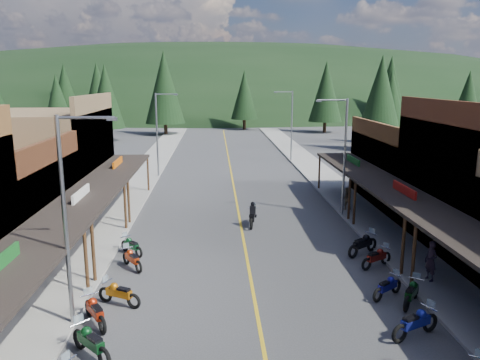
{
  "coord_description": "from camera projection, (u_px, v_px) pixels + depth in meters",
  "views": [
    {
      "loc": [
        -1.61,
        -22.63,
        9.18
      ],
      "look_at": [
        -0.05,
        6.19,
        3.0
      ],
      "focal_mm": 35.0,
      "sensor_mm": 36.0,
      "label": 1
    }
  ],
  "objects": [
    {
      "name": "bike_west_6",
      "position": [
        119.0,
        292.0,
        19.32
      ],
      "size": [
        2.13,
        1.54,
        1.17
      ],
      "primitive_type": null,
      "rotation": [
        0.0,
        0.0,
        1.1
      ],
      "color": "#B4640C",
      "rests_on": "ground"
    },
    {
      "name": "bike_west_4",
      "position": [
        91.0,
        341.0,
        15.62
      ],
      "size": [
        2.1,
        2.14,
        1.28
      ],
      "primitive_type": null,
      "rotation": [
        0.0,
        0.0,
        0.77
      ],
      "color": "#0B3916",
      "rests_on": "ground"
    },
    {
      "name": "sidewalk_east",
      "position": [
        325.0,
        179.0,
        44.08
      ],
      "size": [
        3.4,
        94.0,
        0.15
      ],
      "primitive_type": "cube",
      "color": "gray",
      "rests_on": "ground"
    },
    {
      "name": "bike_east_7",
      "position": [
        377.0,
        257.0,
        23.27
      ],
      "size": [
        2.06,
        1.58,
        1.14
      ],
      "primitive_type": null,
      "rotation": [
        0.0,
        0.0,
        -1.04
      ],
      "color": "#61120D",
      "rests_on": "ground"
    },
    {
      "name": "pine_1",
      "position": [
        98.0,
        90.0,
        89.67
      ],
      "size": [
        5.88,
        5.88,
        12.5
      ],
      "color": "black",
      "rests_on": "ground"
    },
    {
      "name": "bike_east_4",
      "position": [
        416.0,
        321.0,
        16.9
      ],
      "size": [
        2.3,
        1.61,
        1.26
      ],
      "primitive_type": null,
      "rotation": [
        0.0,
        0.0,
        -1.13
      ],
      "color": "navy",
      "rests_on": "ground"
    },
    {
      "name": "pedestrian_east_a",
      "position": [
        431.0,
        261.0,
        21.37
      ],
      "size": [
        0.6,
        0.78,
        1.89
      ],
      "primitive_type": "imported",
      "rotation": [
        0.0,
        0.0,
        -1.33
      ],
      "color": "black",
      "rests_on": "sidewalk_east"
    },
    {
      "name": "bike_east_5",
      "position": [
        412.0,
        292.0,
        19.37
      ],
      "size": [
        1.77,
        2.04,
        1.16
      ],
      "primitive_type": null,
      "rotation": [
        0.0,
        0.0,
        -0.64
      ],
      "color": "#0B3711",
      "rests_on": "ground"
    },
    {
      "name": "pine_2",
      "position": [
        164.0,
        87.0,
        78.54
      ],
      "size": [
        6.72,
        6.72,
        14.0
      ],
      "color": "black",
      "rests_on": "ground"
    },
    {
      "name": "pedestrian_east_b",
      "position": [
        346.0,
        198.0,
        33.21
      ],
      "size": [
        0.79,
        0.48,
        1.59
      ],
      "primitive_type": "imported",
      "rotation": [
        0.0,
        0.0,
        3.18
      ],
      "color": "brown",
      "rests_on": "sidewalk_east"
    },
    {
      "name": "pine_11",
      "position": [
        381.0,
        96.0,
        60.76
      ],
      "size": [
        5.82,
        5.82,
        12.4
      ],
      "color": "black",
      "rests_on": "ground"
    },
    {
      "name": "streetlight_3",
      "position": [
        290.0,
        123.0,
        52.83
      ],
      "size": [
        2.16,
        0.18,
        8.0
      ],
      "color": "gray",
      "rests_on": "ground"
    },
    {
      "name": "sidewalk_west",
      "position": [
        139.0,
        181.0,
        43.16
      ],
      "size": [
        3.4,
        94.0,
        0.15
      ],
      "primitive_type": "cube",
      "color": "gray",
      "rests_on": "ground"
    },
    {
      "name": "bike_west_7",
      "position": [
        132.0,
        258.0,
        23.11
      ],
      "size": [
        1.67,
        1.99,
        1.12
      ],
      "primitive_type": null,
      "rotation": [
        0.0,
        0.0,
        0.61
      ],
      "color": "#B7310D",
      "rests_on": "ground"
    },
    {
      "name": "bike_east_8",
      "position": [
        363.0,
        243.0,
        24.96
      ],
      "size": [
        2.3,
        1.96,
        1.31
      ],
      "primitive_type": null,
      "rotation": [
        0.0,
        0.0,
        -0.94
      ],
      "color": "black",
      "rests_on": "ground"
    },
    {
      "name": "streetlight_0",
      "position": [
        68.0,
        213.0,
        16.94
      ],
      "size": [
        2.16,
        0.18,
        8.0
      ],
      "color": "gray",
      "rests_on": "ground"
    },
    {
      "name": "pine_6",
      "position": [
        468.0,
        95.0,
        87.67
      ],
      "size": [
        5.04,
        5.04,
        11.0
      ],
      "color": "black",
      "rests_on": "ground"
    },
    {
      "name": "pine_5",
      "position": [
        390.0,
        86.0,
        94.53
      ],
      "size": [
        6.72,
        6.72,
        14.0
      ],
      "color": "black",
      "rests_on": "ground"
    },
    {
      "name": "shop_east_3",
      "position": [
        418.0,
        170.0,
        35.33
      ],
      "size": [
        10.9,
        10.2,
        6.2
      ],
      "color": "#4C2D16",
      "rests_on": "ground"
    },
    {
      "name": "pine_9",
      "position": [
        391.0,
        100.0,
        67.98
      ],
      "size": [
        4.93,
        4.93,
        10.8
      ],
      "color": "black",
      "rests_on": "ground"
    },
    {
      "name": "shop_west_3",
      "position": [
        46.0,
        160.0,
        33.67
      ],
      "size": [
        10.9,
        10.2,
        8.2
      ],
      "color": "brown",
      "rests_on": "ground"
    },
    {
      "name": "bike_west_5",
      "position": [
        95.0,
        310.0,
        17.75
      ],
      "size": [
        1.76,
        2.21,
        1.23
      ],
      "primitive_type": null,
      "rotation": [
        0.0,
        0.0,
        0.56
      ],
      "color": "#9E200B",
      "rests_on": "ground"
    },
    {
      "name": "bike_west_8",
      "position": [
        131.0,
        245.0,
        25.0
      ],
      "size": [
        1.75,
        1.83,
        1.09
      ],
      "primitive_type": null,
      "rotation": [
        0.0,
        0.0,
        0.74
      ],
      "color": "#0B3A1C",
      "rests_on": "ground"
    },
    {
      "name": "ground",
      "position": [
        248.0,
        262.0,
        24.1
      ],
      "size": [
        220.0,
        220.0,
        0.0
      ],
      "primitive_type": "plane",
      "color": "#38383A",
      "rests_on": "ground"
    },
    {
      "name": "bike_east_6",
      "position": [
        388.0,
        286.0,
        20.04
      ],
      "size": [
        1.92,
        1.63,
        1.09
      ],
      "primitive_type": null,
      "rotation": [
        0.0,
        0.0,
        -0.95
      ],
      "color": "navy",
      "rests_on": "ground"
    },
    {
      "name": "pine_8",
      "position": [
        58.0,
        105.0,
        60.75
      ],
      "size": [
        4.48,
        4.48,
        10.0
      ],
      "color": "black",
      "rests_on": "ground"
    },
    {
      "name": "pine_4",
      "position": [
        326.0,
        91.0,
        82.13
      ],
      "size": [
        5.88,
        5.88,
        12.5
      ],
      "color": "black",
      "rests_on": "ground"
    },
    {
      "name": "pine_10",
      "position": [
        106.0,
        96.0,
        70.56
      ],
      "size": [
        5.38,
        5.38,
        11.6
      ],
      "color": "black",
      "rests_on": "ground"
    },
    {
      "name": "rider_on_bike",
      "position": [
        252.0,
        216.0,
        29.89
      ],
      "size": [
        1.07,
        2.29,
        1.68
      ],
      "rotation": [
        0.0,
        0.0,
        -0.16
      ],
      "color": "black",
      "rests_on": "ground"
    },
    {
      "name": "pine_7",
      "position": [
        65.0,
        90.0,
        95.11
      ],
      "size": [
        5.88,
        5.88,
        12.5
      ],
      "color": "black",
      "rests_on": "ground"
    },
    {
      "name": "ridge_hill",
      "position": [
        219.0,
        108.0,
        155.92
      ],
      "size": [
        310.0,
        140.0,
        60.0
      ],
      "primitive_type": "ellipsoid",
      "color": "black",
      "rests_on": "ground"
    },
    {
      "name": "pine_3",
      "position": [
        244.0,
        95.0,
        87.4
      ],
      "size": [
        5.04,
        5.04,
        11.0
      ],
      "color": "black",
      "rests_on": "ground"
    },
    {
      "name": "centerline",
      "position": [
        233.0,
        180.0,
        43.63
      ],
      "size": [
        0.15,
        90.0,
        0.01
      ],
      "primitive_type": "cube",
      "color": "gold",
      "rests_on": "ground"
    },
    {
      "name": "streetlight_2",
      "position": [
        343.0,
        152.0,
        31.35
      ],
      "size": [
        2.16,
        0.18,
        8.0
      ],
      "color": "gray",
      "rests_on": "ground"
    },
    {
      "name": "streetlight_1",
      "position": [
        158.0,
        131.0,
        44.29
      ],
      "size": [
        2.16,
        0.18,
        8.0
      ],
      "color": "gray",
      "rests_on": "ground"
    }
  ]
}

